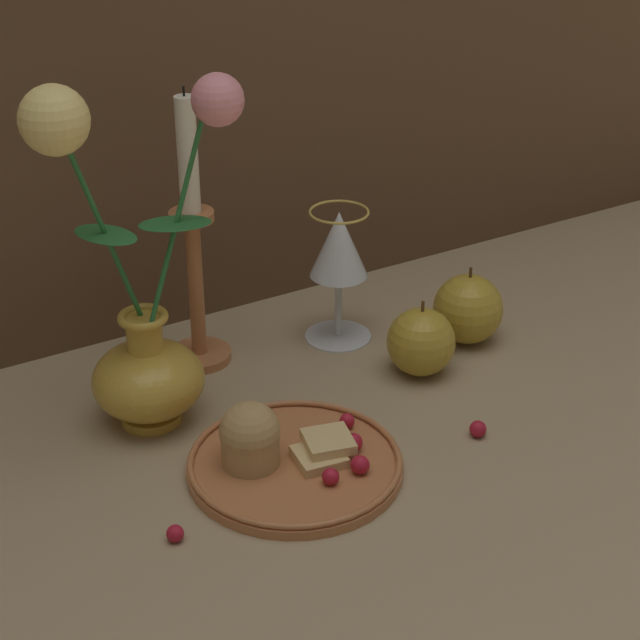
% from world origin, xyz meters
% --- Properties ---
extents(ground_plane, '(2.40, 2.40, 0.00)m').
position_xyz_m(ground_plane, '(0.00, 0.00, 0.00)').
color(ground_plane, '#9E8966').
rests_on(ground_plane, ground).
extents(vase, '(0.20, 0.11, 0.36)m').
position_xyz_m(vase, '(-0.13, 0.06, 0.12)').
color(vase, gold).
rests_on(vase, ground_plane).
extents(plate_with_pastries, '(0.21, 0.21, 0.07)m').
position_xyz_m(plate_with_pastries, '(-0.05, -0.08, 0.02)').
color(plate_with_pastries, '#B77042').
rests_on(plate_with_pastries, ground_plane).
extents(wine_glass, '(0.08, 0.08, 0.16)m').
position_xyz_m(wine_glass, '(0.13, 0.11, 0.11)').
color(wine_glass, silver).
rests_on(wine_glass, ground_plane).
extents(candlestick, '(0.07, 0.07, 0.32)m').
position_xyz_m(candlestick, '(-0.03, 0.15, 0.13)').
color(candlestick, '#B77042').
rests_on(candlestick, ground_plane).
extents(apple_beside_vase, '(0.08, 0.08, 0.09)m').
position_xyz_m(apple_beside_vase, '(0.17, 0.00, 0.04)').
color(apple_beside_vase, '#B2932D').
rests_on(apple_beside_vase, ground_plane).
extents(apple_near_glass, '(0.08, 0.08, 0.09)m').
position_xyz_m(apple_near_glass, '(0.25, 0.03, 0.04)').
color(apple_near_glass, '#B2932D').
rests_on(apple_near_glass, ground_plane).
extents(berry_near_plate, '(0.02, 0.02, 0.02)m').
position_xyz_m(berry_near_plate, '(-0.19, -0.13, 0.01)').
color(berry_near_plate, '#AD192D').
rests_on(berry_near_plate, ground_plane).
extents(berry_front_center, '(0.02, 0.02, 0.02)m').
position_xyz_m(berry_front_center, '(0.14, -0.13, 0.01)').
color(berry_front_center, '#AD192D').
rests_on(berry_front_center, ground_plane).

